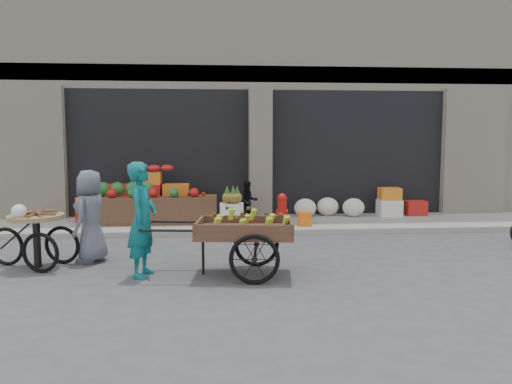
{
  "coord_description": "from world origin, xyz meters",
  "views": [
    {
      "loc": [
        -1.09,
        -7.18,
        2.0
      ],
      "look_at": [
        -0.4,
        1.31,
        1.1
      ],
      "focal_mm": 35.0,
      "sensor_mm": 36.0,
      "label": 1
    }
  ],
  "objects": [
    {
      "name": "ground",
      "position": [
        0.0,
        0.0,
        0.0
      ],
      "size": [
        80.0,
        80.0,
        0.0
      ],
      "primitive_type": "plane",
      "color": "#424244",
      "rests_on": "ground"
    },
    {
      "name": "sidewalk",
      "position": [
        0.0,
        4.1,
        0.06
      ],
      "size": [
        18.0,
        2.2,
        0.12
      ],
      "primitive_type": "cube",
      "color": "gray",
      "rests_on": "ground"
    },
    {
      "name": "building",
      "position": [
        0.0,
        8.03,
        3.37
      ],
      "size": [
        14.0,
        6.45,
        7.0
      ],
      "color": "beige",
      "rests_on": "ground"
    },
    {
      "name": "fruit_display",
      "position": [
        -2.48,
        4.38,
        0.67
      ],
      "size": [
        3.1,
        1.12,
        1.24
      ],
      "color": "red",
      "rests_on": "sidewalk"
    },
    {
      "name": "pineapple_bin",
      "position": [
        -0.75,
        3.6,
        0.37
      ],
      "size": [
        0.52,
        0.52,
        0.5
      ],
      "primitive_type": "cylinder",
      "color": "silver",
      "rests_on": "sidewalk"
    },
    {
      "name": "fire_hydrant",
      "position": [
        0.35,
        3.55,
        0.5
      ],
      "size": [
        0.22,
        0.22,
        0.71
      ],
      "color": "#A5140F",
      "rests_on": "sidewalk"
    },
    {
      "name": "orange_bucket",
      "position": [
        0.85,
        3.5,
        0.27
      ],
      "size": [
        0.32,
        0.32,
        0.3
      ],
      "primitive_type": "cylinder",
      "color": "orange",
      "rests_on": "sidewalk"
    },
    {
      "name": "right_bay_goods",
      "position": [
        2.61,
        4.7,
        0.41
      ],
      "size": [
        3.35,
        0.6,
        0.7
      ],
      "color": "silver",
      "rests_on": "sidewalk"
    },
    {
      "name": "seated_person",
      "position": [
        -0.35,
        4.2,
        0.58
      ],
      "size": [
        0.51,
        0.43,
        0.93
      ],
      "primitive_type": "imported",
      "rotation": [
        0.0,
        0.0,
        0.17
      ],
      "color": "black",
      "rests_on": "sidewalk"
    },
    {
      "name": "banana_cart",
      "position": [
        -0.72,
        0.03,
        0.73
      ],
      "size": [
        2.49,
        1.23,
        1.0
      ],
      "rotation": [
        0.0,
        0.0,
        -0.11
      ],
      "color": "brown",
      "rests_on": "ground"
    },
    {
      "name": "vendor_woman",
      "position": [
        -2.16,
        0.09,
        0.84
      ],
      "size": [
        0.51,
        0.68,
        1.68
      ],
      "primitive_type": "imported",
      "rotation": [
        0.0,
        0.0,
        1.38
      ],
      "color": "#0E676C",
      "rests_on": "ground"
    },
    {
      "name": "tricycle_cart",
      "position": [
        -3.89,
        0.73,
        0.57
      ],
      "size": [
        1.46,
        1.04,
        0.95
      ],
      "rotation": [
        0.0,
        0.0,
        -0.28
      ],
      "color": "#9E7F51",
      "rests_on": "ground"
    },
    {
      "name": "vendor_grey",
      "position": [
        -3.13,
        1.03,
        0.76
      ],
      "size": [
        0.67,
        0.84,
        1.51
      ],
      "primitive_type": "imported",
      "rotation": [
        0.0,
        0.0,
        -1.86
      ],
      "color": "slate",
      "rests_on": "ground"
    }
  ]
}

